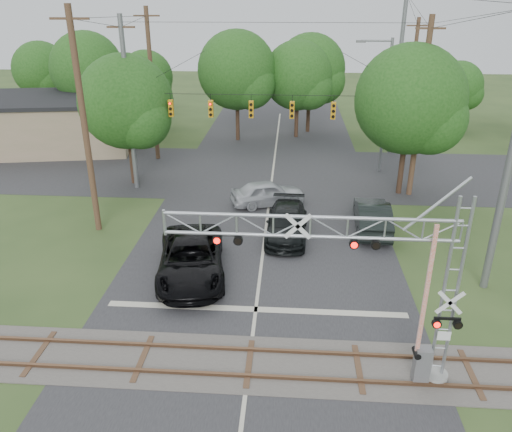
# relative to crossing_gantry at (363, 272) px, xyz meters

# --- Properties ---
(ground) EXTENTS (160.00, 160.00, 0.00)m
(ground) POSITION_rel_crossing_gantry_xyz_m (-3.74, -1.64, -4.28)
(ground) COLOR #304620
(ground) RESTS_ON ground
(road_main) EXTENTS (14.00, 90.00, 0.02)m
(road_main) POSITION_rel_crossing_gantry_xyz_m (-3.74, 8.36, -4.27)
(road_main) COLOR #29292B
(road_main) RESTS_ON ground
(road_cross) EXTENTS (90.00, 12.00, 0.02)m
(road_cross) POSITION_rel_crossing_gantry_xyz_m (-3.74, 22.36, -4.27)
(road_cross) COLOR #29292B
(road_cross) RESTS_ON ground
(railroad_track) EXTENTS (90.00, 3.20, 0.17)m
(railroad_track) POSITION_rel_crossing_gantry_xyz_m (-3.74, 0.36, -4.25)
(railroad_track) COLOR #45403C
(railroad_track) RESTS_ON ground
(crossing_gantry) EXTENTS (9.81, 0.89, 6.98)m
(crossing_gantry) POSITION_rel_crossing_gantry_xyz_m (0.00, 0.00, 0.00)
(crossing_gantry) COLOR gray
(crossing_gantry) RESTS_ON ground
(traffic_signal_span) EXTENTS (19.34, 0.36, 11.50)m
(traffic_signal_span) POSITION_rel_crossing_gantry_xyz_m (-2.83, 18.36, 1.46)
(traffic_signal_span) COLOR slate
(traffic_signal_span) RESTS_ON ground
(pickup_black) EXTENTS (4.10, 7.06, 1.85)m
(pickup_black) POSITION_rel_crossing_gantry_xyz_m (-7.05, 6.59, -3.36)
(pickup_black) COLOR black
(pickup_black) RESTS_ON ground
(car_dark) EXTENTS (2.42, 5.57, 1.60)m
(car_dark) POSITION_rel_crossing_gantry_xyz_m (-2.53, 11.27, -3.48)
(car_dark) COLOR black
(car_dark) RESTS_ON ground
(sedan_silver) EXTENTS (5.10, 3.39, 1.61)m
(sedan_silver) POSITION_rel_crossing_gantry_xyz_m (-3.83, 15.84, -3.48)
(sedan_silver) COLOR #AFB2B7
(sedan_silver) RESTS_ON ground
(suv_dark) EXTENTS (2.10, 5.37, 1.74)m
(suv_dark) POSITION_rel_crossing_gantry_xyz_m (2.39, 12.47, -3.41)
(suv_dark) COLOR black
(suv_dark) RESTS_ON ground
(commercial_building) EXTENTS (20.50, 12.94, 4.47)m
(commercial_building) POSITION_rel_crossing_gantry_xyz_m (-26.09, 27.82, -2.04)
(commercial_building) COLOR #887B5B
(commercial_building) RESTS_ON ground
(streetlight) EXTENTS (2.62, 0.27, 9.82)m
(streetlight) POSITION_rel_crossing_gantry_xyz_m (4.30, 23.33, 1.21)
(streetlight) COLOR slate
(streetlight) RESTS_ON ground
(utility_poles) EXTENTS (23.94, 27.22, 13.30)m
(utility_poles) POSITION_rel_crossing_gantry_xyz_m (-1.04, 20.71, 1.95)
(utility_poles) COLOR #483421
(utility_poles) RESTS_ON ground
(treeline) EXTENTS (54.25, 27.48, 9.94)m
(treeline) POSITION_rel_crossing_gantry_xyz_m (-5.81, 30.87, 1.50)
(treeline) COLOR #382519
(treeline) RESTS_ON ground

